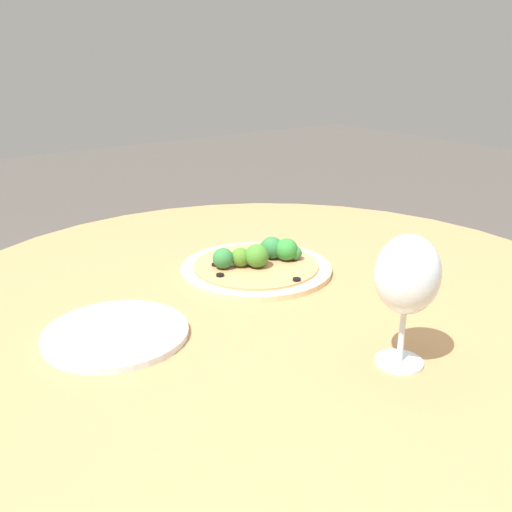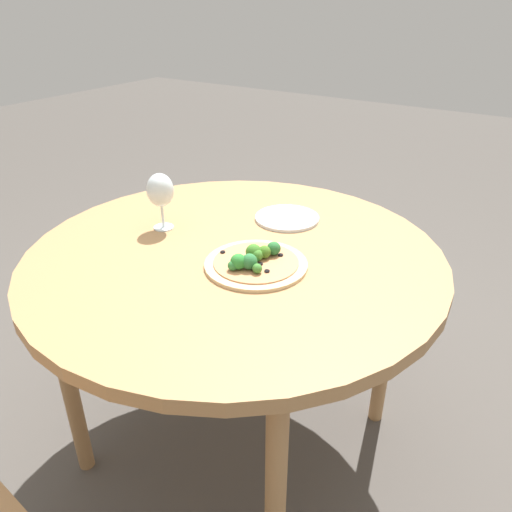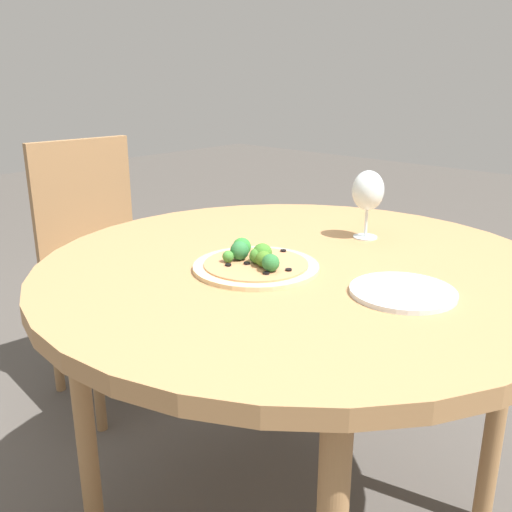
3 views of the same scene
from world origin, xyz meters
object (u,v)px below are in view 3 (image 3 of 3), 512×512
object	(u,v)px
chair	(102,265)
plate_near	(403,292)
wine_glass	(368,192)
pizza	(255,262)

from	to	relation	value
chair	plate_near	world-z (taller)	chair
chair	wine_glass	xyz separation A→B (m)	(-1.00, -0.17, 0.38)
chair	pizza	size ratio (longest dim) A/B	3.38
pizza	plate_near	bearing A→B (deg)	-165.17
chair	plate_near	bearing A→B (deg)	-89.39
chair	plate_near	size ratio (longest dim) A/B	4.54
wine_glass	plate_near	size ratio (longest dim) A/B	0.85
pizza	plate_near	xyz separation A→B (m)	(-0.32, -0.08, -0.01)
chair	wine_glass	bearing A→B (deg)	-74.24
pizza	wine_glass	world-z (taller)	wine_glass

